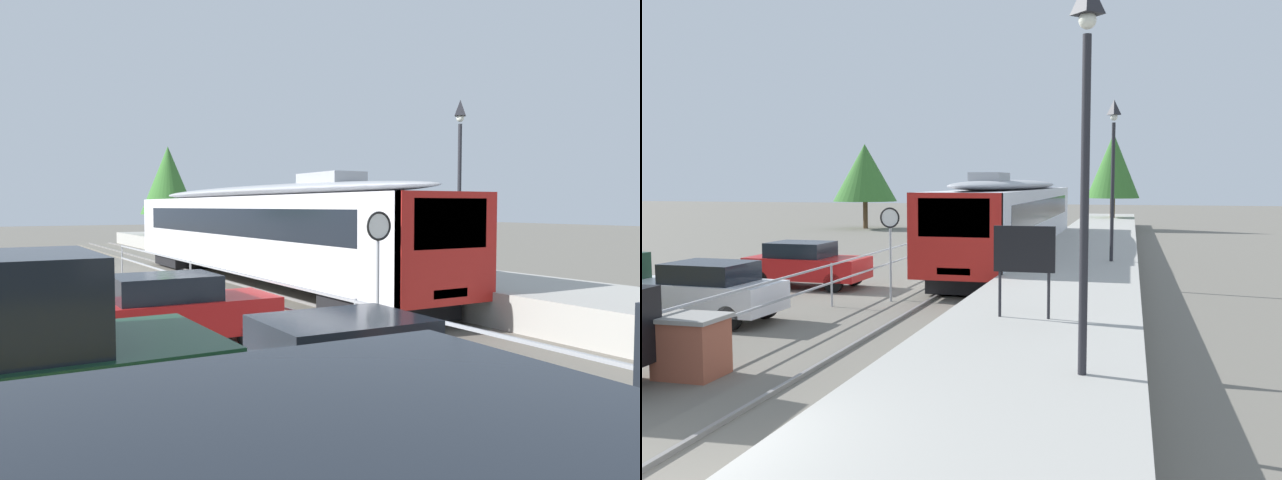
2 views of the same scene
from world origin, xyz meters
TOP-DOWN VIEW (x-y plane):
  - ground_plane at (-3.00, 22.00)m, footprint 160.00×160.00m
  - track_rails at (0.00, 22.00)m, footprint 3.20×60.00m
  - commuter_train at (0.00, 23.19)m, footprint 2.82×20.36m
  - station_platform at (3.25, 22.00)m, footprint 3.90×60.00m
  - platform_lamp_near_end at (4.33, 3.68)m, footprint 0.34×0.34m
  - platform_lamp_mid_platform at (4.33, 17.45)m, footprint 0.34×0.34m
  - platform_notice_board at (2.95, 7.35)m, footprint 1.20×0.08m
  - speed_limit_sign at (-1.95, 13.16)m, footprint 0.61×0.10m
  - brick_utility_cabinet at (-2.80, 4.96)m, footprint 1.21×0.99m
  - carpark_fence at (-3.30, 12.00)m, footprint 0.06×36.06m
  - parked_hatchback_white at (-5.54, 9.28)m, footprint 4.07×1.91m
  - parked_hatchback_red at (-5.66, 15.07)m, footprint 4.04×1.85m
  - tree_behind_carpark at (-14.74, 42.59)m, footprint 4.82×4.82m
  - tree_behind_station_far at (3.59, 45.94)m, footprint 3.87×3.87m

SIDE VIEW (x-z plane):
  - ground_plane at x=-3.00m, z-range 0.00..0.00m
  - track_rails at x=0.00m, z-range -0.04..0.10m
  - station_platform at x=3.25m, z-range 0.00..0.90m
  - brick_utility_cabinet at x=-2.80m, z-range 0.01..1.14m
  - parked_hatchback_white at x=-5.54m, z-range 0.03..1.56m
  - parked_hatchback_red at x=-5.66m, z-range 0.03..1.56m
  - carpark_fence at x=-3.30m, z-range 0.28..1.53m
  - speed_limit_sign at x=-1.95m, z-range 0.72..3.53m
  - commuter_train at x=0.00m, z-range 0.28..4.02m
  - platform_notice_board at x=2.95m, z-range 1.29..3.09m
  - tree_behind_carpark at x=-14.74m, z-range 1.03..7.45m
  - platform_lamp_near_end at x=4.33m, z-range 1.95..7.30m
  - platform_lamp_mid_platform at x=4.33m, z-range 1.95..7.30m
  - tree_behind_station_far at x=3.59m, z-range 1.16..8.31m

